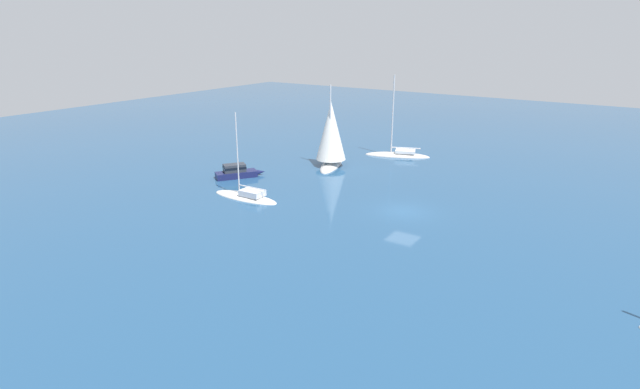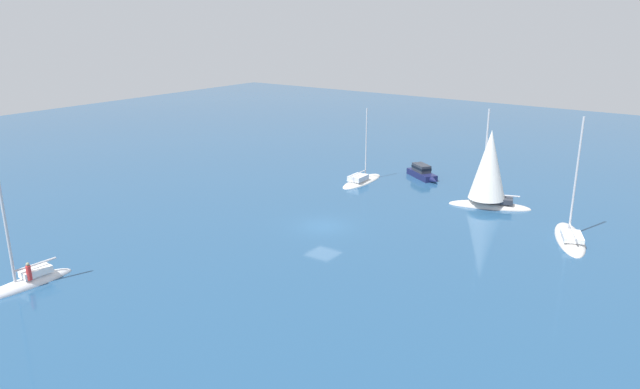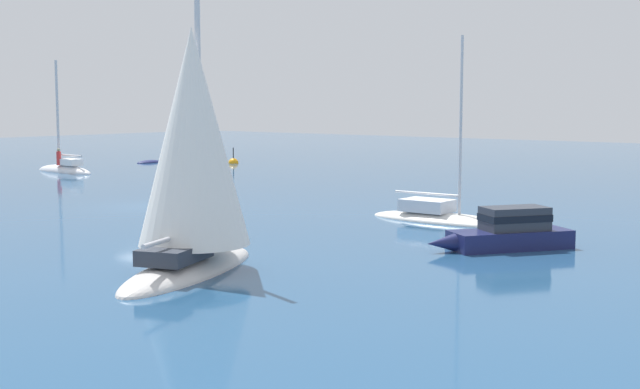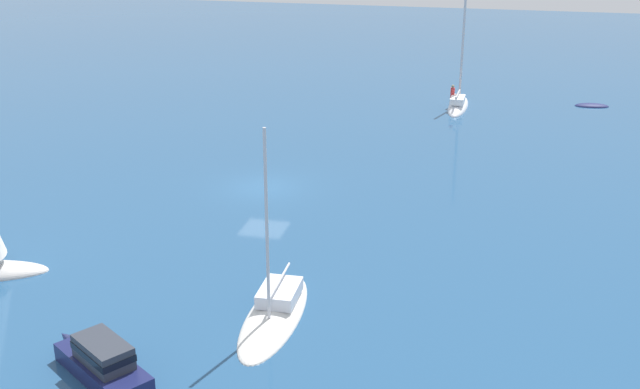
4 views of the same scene
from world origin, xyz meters
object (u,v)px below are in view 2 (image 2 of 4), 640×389
(sloop, at_px, (489,172))
(yacht, at_px, (570,238))
(motor_cruiser, at_px, (422,172))
(sloop_1, at_px, (27,283))
(ketch, at_px, (361,181))

(sloop, relative_size, yacht, 0.95)
(motor_cruiser, height_order, sloop_1, sloop_1)
(yacht, height_order, ketch, yacht)
(yacht, relative_size, ketch, 1.24)
(ketch, bearing_deg, sloop, -92.85)
(motor_cruiser, relative_size, yacht, 0.49)
(motor_cruiser, relative_size, sloop, 0.51)
(sloop_1, height_order, yacht, yacht)
(yacht, bearing_deg, sloop, 41.79)
(ketch, bearing_deg, sloop_1, 170.88)
(yacht, bearing_deg, motor_cruiser, 39.73)
(motor_cruiser, relative_size, sloop_1, 0.57)
(sloop, height_order, sloop_1, sloop)
(sloop, xyz_separation_m, yacht, (8.51, -4.35, -3.18))
(motor_cruiser, bearing_deg, sloop, 3.09)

